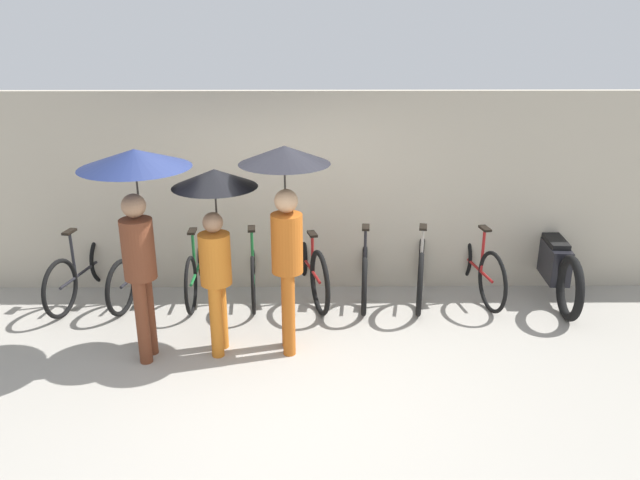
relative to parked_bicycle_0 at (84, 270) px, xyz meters
name	(u,v)px	position (x,y,z in m)	size (l,w,h in m)	color
ground_plane	(272,376)	(2.45, -1.85, -0.37)	(30.00, 30.00, 0.00)	#9E998E
back_wall	(281,193)	(2.45, 0.35, 0.89)	(13.87, 0.12, 2.51)	#B2A893
parked_bicycle_0	(84,270)	(0.00, 0.00, 0.00)	(0.50, 1.74, 1.00)	black
parked_bicycle_1	(142,269)	(0.70, 0.07, -0.01)	(0.52, 1.74, 0.99)	black
parked_bicycle_2	(197,267)	(1.40, 0.08, 0.00)	(0.44, 1.71, 1.07)	black
parked_bicycle_3	(253,267)	(2.10, 0.09, 0.00)	(0.44, 1.73, 1.01)	black
parked_bicycle_4	(309,265)	(2.80, 0.07, 0.03)	(0.61, 1.82, 1.07)	black
parked_bicycle_5	(365,268)	(3.50, 0.04, -0.01)	(0.44, 1.74, 1.02)	black
parked_bicycle_6	(421,267)	(4.20, 0.02, 0.02)	(0.50, 1.77, 0.99)	black
parked_bicycle_7	(475,265)	(4.90, 0.09, 0.02)	(0.47, 1.75, 1.03)	black
pedestrian_leading	(136,195)	(1.16, -1.38, 1.36)	(1.08, 1.08, 2.16)	brown
pedestrian_center	(215,218)	(1.88, -1.27, 1.09)	(0.85, 0.85, 1.94)	#C66B1E
pedestrian_trailing	(286,199)	(2.59, -1.25, 1.27)	(0.91, 0.91, 2.17)	#B25619
motorcycle	(552,262)	(5.87, 0.07, 0.06)	(0.58, 2.18, 0.95)	black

